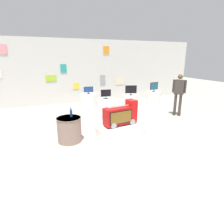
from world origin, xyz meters
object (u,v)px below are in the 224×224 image
at_px(display_pedestal_center_rear, 131,102).
at_px(display_pedestal_far_right, 153,98).
at_px(tv_on_left_rear, 106,94).
at_px(novelty_firetruck_tv, 121,115).
at_px(tv_on_center_rear, 131,90).
at_px(main_display_pedestal, 120,129).
at_px(display_pedestal_left_rear, 106,107).
at_px(side_table_round, 69,129).
at_px(tv_on_far_right, 154,86).
at_px(bottle_on_side_table, 71,113).
at_px(tv_on_right_rear, 89,90).
at_px(display_pedestal_right_rear, 89,101).
at_px(shopper_browsing_near_truck, 179,92).

xyz_separation_m(display_pedestal_center_rear, display_pedestal_far_right, (1.59, 0.48, 0.00)).
bearing_deg(tv_on_left_rear, novelty_firetruck_tv, -95.97).
distance_m(novelty_firetruck_tv, display_pedestal_center_rear, 3.03).
relative_size(tv_on_center_rear, display_pedestal_far_right, 0.69).
xyz_separation_m(main_display_pedestal, display_pedestal_far_right, (3.23, 3.02, 0.21)).
bearing_deg(tv_on_left_rear, display_pedestal_far_right, 15.68).
bearing_deg(display_pedestal_left_rear, side_table_round, -130.44).
xyz_separation_m(display_pedestal_left_rear, display_pedestal_center_rear, (1.39, 0.35, 0.00)).
relative_size(tv_on_far_right, bottle_on_side_table, 2.02).
height_order(display_pedestal_center_rear, display_pedestal_far_right, same).
height_order(display_pedestal_left_rear, display_pedestal_center_rear, same).
bearing_deg(tv_on_right_rear, main_display_pedestal, -87.60).
distance_m(tv_on_left_rear, bottle_on_side_table, 2.85).
bearing_deg(tv_on_left_rear, display_pedestal_center_rear, 14.46).
relative_size(main_display_pedestal, tv_on_far_right, 2.96).
distance_m(display_pedestal_left_rear, side_table_round, 2.96).
bearing_deg(side_table_round, bottle_on_side_table, 32.64).
xyz_separation_m(display_pedestal_far_right, tv_on_far_right, (-0.00, -0.00, 0.63)).
distance_m(display_pedestal_right_rear, bottle_on_side_table, 3.94).
height_order(tv_on_left_rear, display_pedestal_far_right, tv_on_left_rear).
bearing_deg(tv_on_center_rear, main_display_pedestal, -122.89).
relative_size(tv_on_left_rear, tv_on_center_rear, 0.92).
bearing_deg(display_pedestal_right_rear, shopper_browsing_near_truck, -39.96).
bearing_deg(tv_on_far_right, tv_on_left_rear, -164.39).
distance_m(tv_on_center_rear, tv_on_far_right, 1.66).
distance_m(tv_on_far_right, bottle_on_side_table, 5.68).
bearing_deg(tv_on_center_rear, tv_on_right_rear, 148.68).
height_order(side_table_round, bottle_on_side_table, bottle_on_side_table).
bearing_deg(novelty_firetruck_tv, shopper_browsing_near_truck, 16.93).
relative_size(novelty_firetruck_tv, tv_on_right_rear, 2.52).
bearing_deg(tv_on_center_rear, tv_on_left_rear, -165.72).
relative_size(tv_on_center_rear, bottle_on_side_table, 1.89).
bearing_deg(side_table_round, tv_on_left_rear, 49.50).
relative_size(tv_on_right_rear, shopper_browsing_near_truck, 0.26).
relative_size(display_pedestal_right_rear, bottle_on_side_table, 2.99).
xyz_separation_m(novelty_firetruck_tv, tv_on_center_rear, (1.62, 2.54, 0.35)).
bearing_deg(bottle_on_side_table, tv_on_center_rear, 38.31).
height_order(display_pedestal_right_rear, shopper_browsing_near_truck, shopper_browsing_near_truck).
bearing_deg(tv_on_center_rear, display_pedestal_center_rear, 106.95).
height_order(tv_on_right_rear, bottle_on_side_table, tv_on_right_rear).
height_order(display_pedestal_center_rear, tv_on_right_rear, tv_on_right_rear).
relative_size(display_pedestal_left_rear, display_pedestal_center_rear, 1.08).
relative_size(novelty_firetruck_tv, tv_on_left_rear, 2.41).
height_order(side_table_round, shopper_browsing_near_truck, shopper_browsing_near_truck).
relative_size(tv_on_left_rear, tv_on_right_rear, 1.05).
bearing_deg(bottle_on_side_table, shopper_browsing_near_truck, 11.29).
bearing_deg(shopper_browsing_near_truck, tv_on_left_rear, 155.99).
bearing_deg(tv_on_center_rear, tv_on_far_right, 16.77).
height_order(tv_on_center_rear, tv_on_far_right, tv_on_far_right).
height_order(main_display_pedestal, tv_on_right_rear, tv_on_right_rear).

